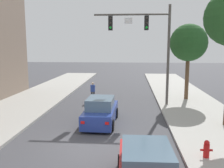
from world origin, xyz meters
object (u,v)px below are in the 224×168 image
at_px(car_lead_blue, 101,112).
at_px(pedestrian_crossing_road, 93,91).
at_px(traffic_signal_mast, 148,37).
at_px(fire_hydrant, 207,149).
at_px(street_tree_second, 189,43).

height_order(car_lead_blue, pedestrian_crossing_road, pedestrian_crossing_road).
bearing_deg(car_lead_blue, pedestrian_crossing_road, 103.59).
relative_size(traffic_signal_mast, fire_hydrant, 10.42).
bearing_deg(fire_hydrant, street_tree_second, 81.92).
distance_m(traffic_signal_mast, car_lead_blue, 7.19).
distance_m(car_lead_blue, pedestrian_crossing_road, 5.99).
xyz_separation_m(traffic_signal_mast, pedestrian_crossing_road, (-4.40, 1.15, -4.39)).
distance_m(pedestrian_crossing_road, street_tree_second, 8.90).
height_order(traffic_signal_mast, car_lead_blue, traffic_signal_mast).
relative_size(car_lead_blue, street_tree_second, 0.68).
bearing_deg(street_tree_second, fire_hydrant, -98.08).
bearing_deg(fire_hydrant, pedestrian_crossing_road, 121.27).
xyz_separation_m(car_lead_blue, fire_hydrant, (4.88, -4.54, -0.22)).
bearing_deg(car_lead_blue, fire_hydrant, -42.90).
xyz_separation_m(fire_hydrant, street_tree_second, (1.61, 11.37, 4.36)).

